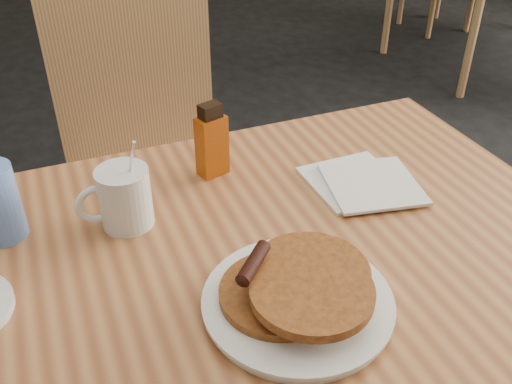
% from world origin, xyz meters
% --- Properties ---
extents(main_table, '(1.24, 0.86, 0.75)m').
position_xyz_m(main_table, '(-0.07, -0.05, 0.71)').
color(main_table, '#AD6D3D').
rests_on(main_table, floor).
extents(chair_main_far, '(0.46, 0.46, 0.98)m').
position_xyz_m(chair_main_far, '(-0.05, 0.69, 0.58)').
color(chair_main_far, tan).
rests_on(chair_main_far, floor).
extents(pancake_plate, '(0.27, 0.27, 0.08)m').
position_xyz_m(pancake_plate, '(-0.04, -0.19, 0.77)').
color(pancake_plate, silver).
rests_on(pancake_plate, main_table).
extents(coffee_mug, '(0.13, 0.09, 0.17)m').
position_xyz_m(coffee_mug, '(-0.22, 0.10, 0.80)').
color(coffee_mug, silver).
rests_on(coffee_mug, main_table).
extents(syrup_bottle, '(0.06, 0.05, 0.15)m').
position_xyz_m(syrup_bottle, '(-0.03, 0.20, 0.82)').
color(syrup_bottle, maroon).
rests_on(syrup_bottle, main_table).
extents(napkin_stack, '(0.20, 0.21, 0.01)m').
position_xyz_m(napkin_stack, '(0.21, 0.04, 0.76)').
color(napkin_stack, silver).
rests_on(napkin_stack, main_table).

